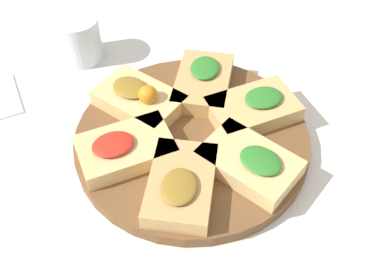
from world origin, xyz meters
The scene contains 9 objects.
ground_plane centered at (0.00, 0.00, 0.00)m, with size 3.00×3.00×0.00m, color silver.
serving_board centered at (0.00, 0.00, 0.01)m, with size 0.35×0.35×0.02m, color brown.
focaccia_slice_0 centered at (-0.08, -0.06, 0.03)m, with size 0.15×0.15×0.04m.
focaccia_slice_1 centered at (0.02, -0.10, 0.04)m, with size 0.11×0.14×0.05m.
focaccia_slice_2 centered at (0.10, -0.03, 0.03)m, with size 0.15×0.12×0.04m.
focaccia_slice_3 centered at (0.08, 0.07, 0.03)m, with size 0.15×0.15×0.04m.
focaccia_slice_4 centered at (-0.02, 0.10, 0.03)m, with size 0.10×0.14×0.04m.
focaccia_slice_5 centered at (-0.10, 0.03, 0.03)m, with size 0.15×0.12×0.04m.
water_glass centered at (0.01, -0.28, 0.04)m, with size 0.07×0.07×0.08m, color silver.
Camera 1 is at (0.30, 0.33, 0.51)m, focal length 42.00 mm.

